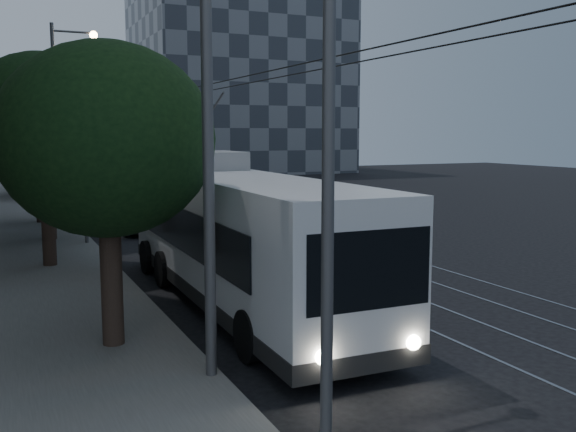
{
  "coord_description": "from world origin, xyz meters",
  "views": [
    {
      "loc": [
        -8.62,
        -16.11,
        4.46
      ],
      "look_at": [
        -0.23,
        1.95,
        1.88
      ],
      "focal_mm": 40.0,
      "sensor_mm": 36.0,
      "label": 1
    }
  ],
  "objects_px": {
    "pickup_silver": "(135,213)",
    "car_white_b": "(99,196)",
    "car_white_c": "(63,189)",
    "streetlamp_near": "(229,77)",
    "trolleybus": "(236,236)",
    "car_white_d": "(68,187)",
    "streetlamp_far": "(63,101)",
    "car_white_a": "(119,213)"
  },
  "relations": [
    {
      "from": "streetlamp_near",
      "to": "car_white_d",
      "type": "bearing_deg",
      "value": 88.39
    },
    {
      "from": "car_white_c",
      "to": "streetlamp_far",
      "type": "relative_size",
      "value": 0.45
    },
    {
      "from": "trolleybus",
      "to": "car_white_b",
      "type": "distance_m",
      "value": 24.6
    },
    {
      "from": "streetlamp_near",
      "to": "streetlamp_far",
      "type": "bearing_deg",
      "value": 89.96
    },
    {
      "from": "car_white_b",
      "to": "streetlamp_near",
      "type": "relative_size",
      "value": 0.5
    },
    {
      "from": "car_white_c",
      "to": "streetlamp_near",
      "type": "relative_size",
      "value": 0.53
    },
    {
      "from": "trolleybus",
      "to": "streetlamp_far",
      "type": "height_order",
      "value": "streetlamp_far"
    },
    {
      "from": "car_white_c",
      "to": "streetlamp_near",
      "type": "xyz_separation_m",
      "value": [
        -0.5,
        -34.37,
        4.65
      ]
    },
    {
      "from": "trolleybus",
      "to": "pickup_silver",
      "type": "distance_m",
      "value": 14.08
    },
    {
      "from": "pickup_silver",
      "to": "car_white_d",
      "type": "distance_m",
      "value": 17.19
    },
    {
      "from": "car_white_a",
      "to": "car_white_d",
      "type": "relative_size",
      "value": 0.93
    },
    {
      "from": "car_white_a",
      "to": "streetlamp_near",
      "type": "height_order",
      "value": "streetlamp_near"
    },
    {
      "from": "trolleybus",
      "to": "pickup_silver",
      "type": "height_order",
      "value": "trolleybus"
    },
    {
      "from": "trolleybus",
      "to": "streetlamp_far",
      "type": "xyz_separation_m",
      "value": [
        -1.88,
        22.25,
        4.43
      ]
    },
    {
      "from": "car_white_b",
      "to": "car_white_d",
      "type": "xyz_separation_m",
      "value": [
        -1.09,
        6.63,
        0.08
      ]
    },
    {
      "from": "trolleybus",
      "to": "streetlamp_near",
      "type": "xyz_separation_m",
      "value": [
        -1.9,
        -4.9,
        3.62
      ]
    },
    {
      "from": "car_white_d",
      "to": "streetlamp_near",
      "type": "distance_m",
      "value": 36.43
    },
    {
      "from": "trolleybus",
      "to": "streetlamp_near",
      "type": "distance_m",
      "value": 6.39
    },
    {
      "from": "car_white_a",
      "to": "car_white_b",
      "type": "height_order",
      "value": "car_white_a"
    },
    {
      "from": "pickup_silver",
      "to": "car_white_b",
      "type": "height_order",
      "value": "pickup_silver"
    },
    {
      "from": "car_white_d",
      "to": "car_white_a",
      "type": "bearing_deg",
      "value": -104.48
    },
    {
      "from": "trolleybus",
      "to": "car_white_d",
      "type": "relative_size",
      "value": 3.09
    },
    {
      "from": "trolleybus",
      "to": "car_white_c",
      "type": "relative_size",
      "value": 2.79
    },
    {
      "from": "car_white_c",
      "to": "car_white_d",
      "type": "distance_m",
      "value": 1.81
    },
    {
      "from": "streetlamp_far",
      "to": "streetlamp_near",
      "type": "bearing_deg",
      "value": -90.04
    },
    {
      "from": "trolleybus",
      "to": "car_white_d",
      "type": "distance_m",
      "value": 31.24
    },
    {
      "from": "car_white_a",
      "to": "car_white_d",
      "type": "height_order",
      "value": "car_white_d"
    },
    {
      "from": "car_white_b",
      "to": "streetlamp_far",
      "type": "distance_m",
      "value": 6.4
    },
    {
      "from": "pickup_silver",
      "to": "car_white_b",
      "type": "xyz_separation_m",
      "value": [
        0.0,
        10.53,
        -0.16
      ]
    },
    {
      "from": "streetlamp_far",
      "to": "car_white_c",
      "type": "bearing_deg",
      "value": 86.18
    },
    {
      "from": "car_white_d",
      "to": "trolleybus",
      "type": "bearing_deg",
      "value": -105.14
    },
    {
      "from": "car_white_c",
      "to": "car_white_d",
      "type": "xyz_separation_m",
      "value": [
        0.51,
        1.74,
        -0.05
      ]
    },
    {
      "from": "car_white_a",
      "to": "streetlamp_near",
      "type": "distance_m",
      "value": 20.95
    },
    {
      "from": "trolleybus",
      "to": "pickup_silver",
      "type": "relative_size",
      "value": 2.27
    },
    {
      "from": "car_white_c",
      "to": "streetlamp_near",
      "type": "distance_m",
      "value": 34.69
    },
    {
      "from": "trolleybus",
      "to": "pickup_silver",
      "type": "xyz_separation_m",
      "value": [
        0.2,
        14.05,
        -1.0
      ]
    },
    {
      "from": "car_white_a",
      "to": "streetlamp_far",
      "type": "height_order",
      "value": "streetlamp_far"
    },
    {
      "from": "car_white_b",
      "to": "car_white_c",
      "type": "xyz_separation_m",
      "value": [
        -1.6,
        4.89,
        0.13
      ]
    },
    {
      "from": "car_white_a",
      "to": "car_white_c",
      "type": "bearing_deg",
      "value": 101.4
    },
    {
      "from": "car_white_c",
      "to": "car_white_a",
      "type": "bearing_deg",
      "value": -78.93
    },
    {
      "from": "pickup_silver",
      "to": "car_white_a",
      "type": "relative_size",
      "value": 1.47
    },
    {
      "from": "car_white_a",
      "to": "streetlamp_far",
      "type": "distance_m",
      "value": 8.95
    }
  ]
}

